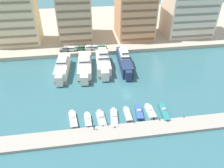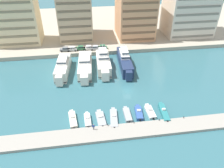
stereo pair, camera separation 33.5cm
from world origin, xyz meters
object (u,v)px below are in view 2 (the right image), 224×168
object	(u,v)px
yacht_ivory_left	(85,65)
motorboat_grey_center_left	(114,118)
motorboat_grey_center	(127,115)
motorboat_white_left	(88,120)
pedestrian_near_edge	(93,126)
car_white_center_left	(88,47)
yacht_ivory_far_left	(63,67)
motorboat_blue_center_right	(139,113)
car_green_center_right	(102,47)
yacht_ivory_mid_left	(103,62)
car_green_mid_left	(81,48)
car_white_left	(72,48)
car_grey_far_left	(65,49)
motorboat_grey_mid_left	(101,119)
yacht_navy_center_left	(125,61)
motorboat_white_mid_right	(150,112)
motorboat_teal_right	(164,112)
car_silver_center	(95,48)
motorboat_cream_far_left	(73,119)

from	to	relation	value
yacht_ivory_left	motorboat_grey_center_left	distance (m)	28.19
motorboat_grey_center	motorboat_grey_center_left	bearing A→B (deg)	-170.25
motorboat_white_left	pedestrian_near_edge	distance (m)	4.27
car_white_center_left	yacht_ivory_far_left	bearing A→B (deg)	-123.84
motorboat_blue_center_right	car_white_center_left	world-z (taller)	car_white_center_left
pedestrian_near_edge	car_green_center_right	bearing A→B (deg)	81.13
yacht_ivory_far_left	motorboat_grey_center	distance (m)	32.05
yacht_ivory_mid_left	car_green_mid_left	bearing A→B (deg)	120.19
yacht_ivory_left	car_green_mid_left	distance (m)	14.56
car_white_left	car_grey_far_left	bearing A→B (deg)	-176.91
motorboat_grey_mid_left	motorboat_grey_center	xyz separation A→B (m)	(7.41, 0.34, 0.09)
yacht_navy_center_left	motorboat_white_mid_right	xyz separation A→B (m)	(2.13, -26.99, -2.04)
motorboat_grey_mid_left	motorboat_white_left	bearing A→B (deg)	-176.63
yacht_navy_center_left	motorboat_grey_mid_left	size ratio (longest dim) A/B	3.14
motorboat_grey_center	pedestrian_near_edge	xyz separation A→B (m)	(-9.58, -4.39, 1.29)
motorboat_white_mid_right	car_white_left	distance (m)	46.03
motorboat_teal_right	motorboat_white_left	bearing A→B (deg)	-179.84
yacht_ivory_left	yacht_ivory_far_left	bearing A→B (deg)	-176.39
motorboat_grey_center_left	car_green_center_right	distance (m)	41.60
motorboat_white_mid_right	car_grey_far_left	world-z (taller)	car_grey_far_left
car_silver_center	motorboat_grey_center	bearing A→B (deg)	-82.15
car_green_center_right	car_grey_far_left	bearing A→B (deg)	180.00
motorboat_white_mid_right	car_grey_far_left	xyz separation A→B (m)	(-24.66, 40.33, 2.15)
motorboat_white_left	car_white_left	world-z (taller)	car_white_left
motorboat_cream_far_left	car_grey_far_left	size ratio (longest dim) A/B	1.69
motorboat_cream_far_left	motorboat_blue_center_right	size ratio (longest dim) A/B	1.12
motorboat_white_left	car_green_center_right	world-z (taller)	car_green_center_right
motorboat_grey_mid_left	car_green_mid_left	world-z (taller)	car_green_mid_left
car_white_left	car_white_center_left	distance (m)	6.76
motorboat_cream_far_left	motorboat_blue_center_right	bearing A→B (deg)	0.61
yacht_ivory_left	car_white_center_left	world-z (taller)	yacht_ivory_left
motorboat_cream_far_left	pedestrian_near_edge	size ratio (longest dim) A/B	4.05
motorboat_grey_mid_left	motorboat_white_mid_right	world-z (taller)	motorboat_white_mid_right
motorboat_cream_far_left	motorboat_teal_right	world-z (taller)	motorboat_teal_right
motorboat_grey_center_left	car_white_center_left	distance (m)	42.00
yacht_ivory_left	car_silver_center	xyz separation A→B (m)	(4.82, 13.87, 0.48)
yacht_ivory_left	car_green_mid_left	bearing A→B (deg)	94.92
motorboat_cream_far_left	motorboat_grey_center_left	world-z (taller)	motorboat_cream_far_left
yacht_navy_center_left	motorboat_teal_right	distance (m)	28.67
car_grey_far_left	car_white_center_left	bearing A→B (deg)	1.07
car_green_center_right	pedestrian_near_edge	size ratio (longest dim) A/B	2.38
car_white_left	car_white_center_left	bearing A→B (deg)	0.22
motorboat_white_left	motorboat_white_mid_right	size ratio (longest dim) A/B	0.93
car_green_mid_left	motorboat_white_left	bearing A→B (deg)	-89.01
motorboat_cream_far_left	motorboat_grey_center	distance (m)	14.87
motorboat_grey_center	motorboat_teal_right	world-z (taller)	motorboat_teal_right
motorboat_teal_right	car_white_left	size ratio (longest dim) A/B	1.91
yacht_ivory_left	motorboat_white_left	size ratio (longest dim) A/B	3.52
motorboat_cream_far_left	car_green_center_right	size ratio (longest dim) A/B	1.70
car_green_mid_left	car_white_center_left	xyz separation A→B (m)	(3.24, -0.18, 0.00)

